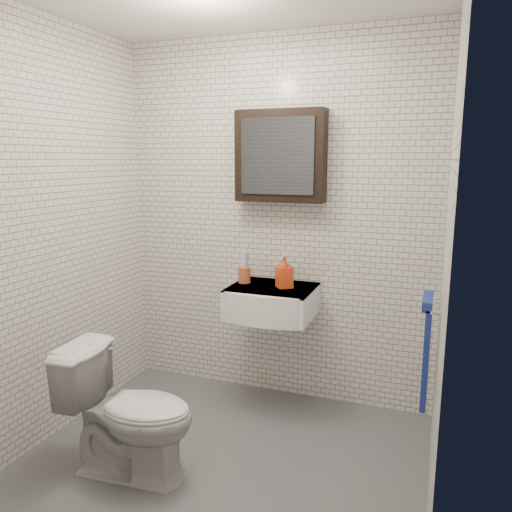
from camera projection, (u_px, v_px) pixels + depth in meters
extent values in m
cube|color=#52545A|center=(218.00, 466.00, 2.77)|extent=(2.20, 2.00, 0.01)
cube|color=silver|center=(276.00, 222.00, 3.45)|extent=(2.20, 0.02, 2.50)
cube|color=silver|center=(84.00, 295.00, 1.61)|extent=(2.20, 0.02, 2.50)
cube|color=silver|center=(44.00, 234.00, 2.91)|extent=(0.02, 2.00, 2.50)
cube|color=silver|center=(446.00, 261.00, 2.16)|extent=(0.02, 2.00, 2.50)
cube|color=white|center=(272.00, 301.00, 3.33)|extent=(0.55, 0.45, 0.20)
cylinder|color=silver|center=(273.00, 288.00, 3.33)|extent=(0.31, 0.31, 0.02)
cylinder|color=silver|center=(273.00, 287.00, 3.33)|extent=(0.04, 0.04, 0.01)
cube|color=white|center=(272.00, 287.00, 3.31)|extent=(0.55, 0.45, 0.01)
cylinder|color=silver|center=(280.00, 277.00, 3.45)|extent=(0.06, 0.06, 0.06)
cylinder|color=silver|center=(280.00, 268.00, 3.44)|extent=(0.03, 0.03, 0.08)
cylinder|color=silver|center=(277.00, 266.00, 3.38)|extent=(0.02, 0.12, 0.02)
cube|color=silver|center=(281.00, 260.00, 3.46)|extent=(0.02, 0.09, 0.01)
cube|color=black|center=(281.00, 156.00, 3.29)|extent=(0.60, 0.14, 0.60)
cube|color=#3F444C|center=(277.00, 156.00, 3.22)|extent=(0.49, 0.01, 0.49)
cylinder|color=silver|center=(433.00, 305.00, 2.55)|extent=(0.02, 0.30, 0.02)
cylinder|color=silver|center=(437.00, 298.00, 2.66)|extent=(0.04, 0.02, 0.02)
cylinder|color=silver|center=(437.00, 312.00, 2.42)|extent=(0.04, 0.02, 0.02)
cube|color=navy|center=(426.00, 354.00, 2.61)|extent=(0.03, 0.26, 0.54)
cube|color=navy|center=(428.00, 301.00, 2.56)|extent=(0.05, 0.26, 0.05)
cylinder|color=#A74F29|center=(244.00, 275.00, 3.41)|extent=(0.09, 0.09, 0.11)
cylinder|color=white|center=(242.00, 265.00, 3.39)|extent=(0.02, 0.03, 0.20)
cylinder|color=#457EDD|center=(246.00, 267.00, 3.38)|extent=(0.02, 0.02, 0.18)
cylinder|color=white|center=(244.00, 264.00, 3.41)|extent=(0.02, 0.04, 0.21)
cylinder|color=#457EDD|center=(248.00, 266.00, 3.40)|extent=(0.03, 0.04, 0.19)
imported|color=orange|center=(284.00, 272.00, 3.27)|extent=(0.14, 0.14, 0.21)
imported|color=silver|center=(130.00, 412.00, 2.66)|extent=(0.73, 0.46, 0.71)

